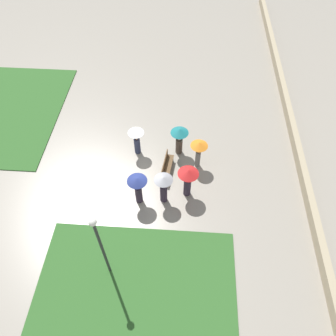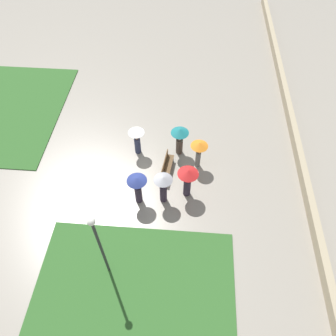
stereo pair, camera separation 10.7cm
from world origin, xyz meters
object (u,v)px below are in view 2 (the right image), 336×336
object	(u,v)px
crowd_person_red	(188,178)
crowd_person_white	(137,137)
crowd_person_orange	(199,149)
lamp_post	(98,241)
crowd_person_navy	(138,186)
crowd_person_teal	(180,137)
park_bench	(166,167)
crowd_person_grey	(163,186)

from	to	relation	value
crowd_person_red	crowd_person_white	world-z (taller)	crowd_person_red
crowd_person_orange	crowd_person_red	bearing A→B (deg)	129.48
lamp_post	crowd_person_navy	size ratio (longest dim) A/B	2.39
crowd_person_red	crowd_person_teal	bearing A→B (deg)	-115.06
lamp_post	crowd_person_orange	xyz separation A→B (m)	(6.54, -3.91, -1.56)
lamp_post	crowd_person_white	xyz separation A→B (m)	(7.32, -0.37, -1.75)
crowd_person_white	crowd_person_red	bearing A→B (deg)	-50.92
crowd_person_orange	crowd_person_navy	distance (m)	4.02
lamp_post	crowd_person_teal	size ratio (longest dim) A/B	2.48
crowd_person_orange	crowd_person_white	size ratio (longest dim) A/B	1.03
park_bench	crowd_person_teal	xyz separation A→B (m)	(1.61, -0.65, 0.82)
lamp_post	crowd_person_white	world-z (taller)	lamp_post
crowd_person_navy	crowd_person_red	distance (m)	2.58
park_bench	crowd_person_red	size ratio (longest dim) A/B	0.98
lamp_post	crowd_person_white	distance (m)	7.54
crowd_person_grey	crowd_person_teal	bearing A→B (deg)	171.69
crowd_person_teal	crowd_person_red	xyz separation A→B (m)	(-2.96, -0.57, 0.12)
crowd_person_teal	crowd_person_grey	bearing A→B (deg)	-92.36
crowd_person_teal	park_bench	bearing A→B (deg)	-103.96
crowd_person_grey	crowd_person_white	bearing A→B (deg)	-148.98
lamp_post	crowd_person_red	xyz separation A→B (m)	(4.53, -3.38, -1.56)
crowd_person_red	crowd_person_white	distance (m)	4.11
crowd_person_teal	crowd_person_white	world-z (taller)	crowd_person_teal
park_bench	crowd_person_grey	xyz separation A→B (m)	(-1.84, -0.01, 0.76)
crowd_person_navy	crowd_person_teal	xyz separation A→B (m)	(3.60, -1.93, -0.01)
crowd_person_grey	crowd_person_navy	xyz separation A→B (m)	(-0.15, 1.29, 0.06)
crowd_person_red	crowd_person_white	size ratio (longest dim) A/B	1.09
crowd_person_navy	crowd_person_teal	distance (m)	4.08
crowd_person_navy	crowd_person_grey	bearing A→B (deg)	-57.75
lamp_post	crowd_person_orange	bearing A→B (deg)	-30.89
crowd_person_orange	crowd_person_grey	size ratio (longest dim) A/B	0.98
lamp_post	crowd_person_teal	xyz separation A→B (m)	(7.49, -2.81, -1.69)
crowd_person_grey	crowd_person_red	distance (m)	1.32
crowd_person_navy	crowd_person_teal	bearing A→B (deg)	-2.54
crowd_person_orange	crowd_person_navy	world-z (taller)	crowd_person_navy
crowd_person_teal	crowd_person_white	distance (m)	2.45
lamp_post	crowd_person_grey	bearing A→B (deg)	-28.16
crowd_person_orange	crowd_person_teal	distance (m)	1.47
park_bench	crowd_person_navy	bearing A→B (deg)	154.60
crowd_person_grey	crowd_person_red	xyz separation A→B (m)	(0.48, -1.21, 0.18)
park_bench	crowd_person_grey	size ratio (longest dim) A/B	1.02
crowd_person_grey	crowd_person_teal	distance (m)	3.51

